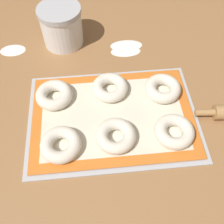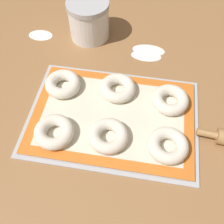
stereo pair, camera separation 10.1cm
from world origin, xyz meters
TOP-DOWN VIEW (x-y plane):
  - ground_plane at (0.00, 0.00)m, footprint 2.80×2.80m
  - baking_tray at (-0.00, -0.01)m, footprint 0.45×0.32m
  - baking_mat at (-0.00, -0.01)m, footprint 0.43×0.29m
  - bagel_front_left at (-0.14, -0.09)m, footprint 0.10×0.10m
  - bagel_front_center at (0.00, -0.08)m, footprint 0.10×0.10m
  - bagel_front_right at (0.15, -0.08)m, footprint 0.10×0.10m
  - bagel_back_left at (-0.16, 0.07)m, footprint 0.10×0.10m
  - bagel_back_center at (0.00, 0.08)m, footprint 0.10×0.10m
  - bagel_back_right at (0.15, 0.06)m, footprint 0.10×0.10m
  - flour_canister at (-0.13, 0.31)m, footprint 0.13×0.13m
  - flour_patch_near at (-0.30, 0.29)m, footprint 0.08×0.05m
  - flour_patch_far at (0.07, 0.27)m, footprint 0.11×0.05m
  - flour_patch_side at (0.07, 0.25)m, footprint 0.10×0.05m

SIDE VIEW (x-z plane):
  - ground_plane at x=0.00m, z-range 0.00..0.00m
  - flour_patch_near at x=-0.30m, z-range 0.00..0.00m
  - flour_patch_far at x=0.07m, z-range 0.00..0.00m
  - flour_patch_side at x=0.07m, z-range 0.00..0.00m
  - baking_tray at x=0.00m, z-range 0.00..0.01m
  - baking_mat at x=0.00m, z-range 0.01..0.01m
  - bagel_front_left at x=-0.14m, z-range 0.01..0.04m
  - bagel_front_center at x=0.00m, z-range 0.01..0.04m
  - bagel_front_right at x=0.15m, z-range 0.01..0.04m
  - bagel_back_left at x=-0.16m, z-range 0.01..0.04m
  - bagel_back_center at x=0.00m, z-range 0.01..0.04m
  - bagel_back_right at x=0.15m, z-range 0.01..0.04m
  - flour_canister at x=-0.13m, z-range 0.00..0.13m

